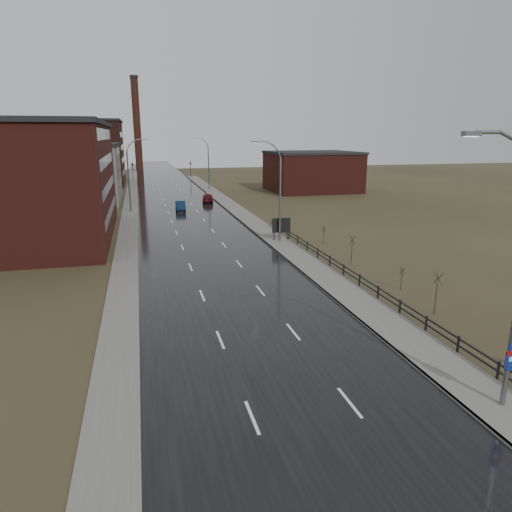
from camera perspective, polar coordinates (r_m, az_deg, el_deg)
ground at (r=18.64m, az=10.39°, el=-25.12°), size 320.00×320.00×0.00m
road at (r=74.07m, az=-9.16°, el=5.46°), size 14.00×300.00×0.06m
sidewalk_right at (r=51.50m, az=3.07°, el=1.59°), size 3.20×180.00×0.18m
curb_right at (r=51.08m, az=1.44°, el=1.49°), size 0.16×180.00×0.18m
sidewalk_left at (r=73.81m, az=-15.53°, el=5.10°), size 2.40×260.00×0.12m
warehouse_near at (r=59.86m, az=-28.62°, el=8.16°), size 22.44×28.56×13.50m
warehouse_mid at (r=91.81m, az=-21.80°, el=9.69°), size 16.32×20.40×10.50m
warehouse_far at (r=122.03m, az=-22.57°, el=11.83°), size 26.52×24.48×15.50m
building_right at (r=101.97m, az=7.00°, el=10.47°), size 18.36×16.32×8.50m
smokestack at (r=162.87m, az=-14.67°, el=15.68°), size 2.70×2.70×30.70m
streetlight_right_mid at (r=51.41m, az=2.72°, el=8.08°), size 3.36×0.28×11.35m
streetlight_left at (r=75.09m, az=-15.43°, el=9.72°), size 3.36×0.28×11.35m
streetlight_right_far at (r=104.08m, az=-6.12°, el=11.45°), size 3.36×0.28×11.35m
guardrail at (r=37.07m, az=13.31°, el=-3.12°), size 0.10×53.05×1.10m
shrub_c at (r=33.38m, az=21.63°, el=-4.22°), size 0.70×0.74×2.99m
shrub_d at (r=37.79m, az=17.74°, el=-2.65°), size 0.45×0.47×1.87m
shrub_e at (r=43.91m, az=11.90°, el=0.84°), size 0.66×0.70×2.83m
shrub_f at (r=51.73m, az=8.45°, el=2.65°), size 0.49×0.52×2.07m
billboard at (r=52.57m, az=3.18°, el=3.78°), size 2.17×0.17×2.73m
traffic_light_left at (r=133.04m, az=-15.22°, el=11.22°), size 0.58×2.73×5.30m
traffic_light_right at (r=133.81m, az=-8.23°, el=11.60°), size 0.58×2.73×5.30m
car_near at (r=75.22m, az=-9.43°, el=6.15°), size 1.88×4.68×1.51m
car_far at (r=84.22m, az=-6.06°, el=7.23°), size 2.58×5.05×1.65m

